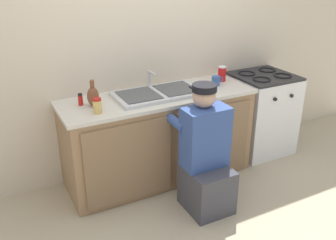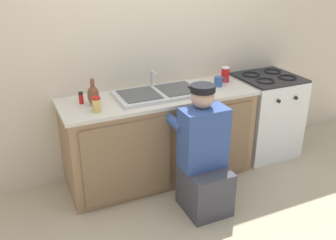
{
  "view_description": "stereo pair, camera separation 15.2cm",
  "coord_description": "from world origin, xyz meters",
  "px_view_note": "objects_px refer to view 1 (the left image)",
  "views": [
    {
      "loc": [
        -1.4,
        -2.61,
        2.03
      ],
      "look_at": [
        0.0,
        0.1,
        0.68
      ],
      "focal_mm": 40.0,
      "sensor_mm": 36.0,
      "label": 1
    },
    {
      "loc": [
        -1.27,
        -2.68,
        2.03
      ],
      "look_at": [
        0.0,
        0.1,
        0.68
      ],
      "focal_mm": 40.0,
      "sensor_mm": 36.0,
      "label": 2
    }
  ],
  "objects_px": {
    "sink_double_basin": "(158,93)",
    "stove_range": "(260,113)",
    "spice_bottle_red": "(80,99)",
    "soda_cup_red": "(222,74)",
    "condiment_jar": "(97,106)",
    "plumber_person": "(205,160)",
    "vase_decorative": "(93,96)",
    "coffee_mug": "(216,81)"
  },
  "relations": [
    {
      "from": "sink_double_basin",
      "to": "stove_range",
      "type": "relative_size",
      "value": 0.9
    },
    {
      "from": "stove_range",
      "to": "spice_bottle_red",
      "type": "distance_m",
      "value": 2.0
    },
    {
      "from": "spice_bottle_red",
      "to": "soda_cup_red",
      "type": "xyz_separation_m",
      "value": [
        1.46,
        0.0,
        0.02
      ]
    },
    {
      "from": "soda_cup_red",
      "to": "condiment_jar",
      "type": "xyz_separation_m",
      "value": [
        -1.38,
        -0.24,
        -0.01
      ]
    },
    {
      "from": "spice_bottle_red",
      "to": "stove_range",
      "type": "bearing_deg",
      "value": -2.35
    },
    {
      "from": "sink_double_basin",
      "to": "plumber_person",
      "type": "xyz_separation_m",
      "value": [
        0.13,
        -0.63,
        -0.41
      ]
    },
    {
      "from": "spice_bottle_red",
      "to": "vase_decorative",
      "type": "xyz_separation_m",
      "value": [
        0.09,
        -0.07,
        0.04
      ]
    },
    {
      "from": "spice_bottle_red",
      "to": "condiment_jar",
      "type": "distance_m",
      "value": 0.25
    },
    {
      "from": "spice_bottle_red",
      "to": "coffee_mug",
      "type": "distance_m",
      "value": 1.33
    },
    {
      "from": "coffee_mug",
      "to": "condiment_jar",
      "type": "height_order",
      "value": "condiment_jar"
    },
    {
      "from": "plumber_person",
      "to": "vase_decorative",
      "type": "bearing_deg",
      "value": 139.51
    },
    {
      "from": "soda_cup_red",
      "to": "vase_decorative",
      "type": "xyz_separation_m",
      "value": [
        -1.37,
        -0.08,
        0.01
      ]
    },
    {
      "from": "spice_bottle_red",
      "to": "condiment_jar",
      "type": "relative_size",
      "value": 0.82
    },
    {
      "from": "stove_range",
      "to": "plumber_person",
      "type": "height_order",
      "value": "plumber_person"
    },
    {
      "from": "stove_range",
      "to": "vase_decorative",
      "type": "bearing_deg",
      "value": 179.81
    },
    {
      "from": "plumber_person",
      "to": "coffee_mug",
      "type": "xyz_separation_m",
      "value": [
        0.49,
        0.62,
        0.44
      ]
    },
    {
      "from": "condiment_jar",
      "to": "vase_decorative",
      "type": "distance_m",
      "value": 0.17
    },
    {
      "from": "sink_double_basin",
      "to": "vase_decorative",
      "type": "bearing_deg",
      "value": 179.63
    },
    {
      "from": "vase_decorative",
      "to": "stove_range",
      "type": "bearing_deg",
      "value": -0.19
    },
    {
      "from": "coffee_mug",
      "to": "soda_cup_red",
      "type": "relative_size",
      "value": 0.83
    },
    {
      "from": "plumber_person",
      "to": "spice_bottle_red",
      "type": "bearing_deg",
      "value": 139.66
    },
    {
      "from": "plumber_person",
      "to": "coffee_mug",
      "type": "bearing_deg",
      "value": 51.24
    },
    {
      "from": "plumber_person",
      "to": "sink_double_basin",
      "type": "bearing_deg",
      "value": 102.12
    },
    {
      "from": "spice_bottle_red",
      "to": "soda_cup_red",
      "type": "bearing_deg",
      "value": 0.17
    },
    {
      "from": "plumber_person",
      "to": "condiment_jar",
      "type": "distance_m",
      "value": 1.0
    },
    {
      "from": "condiment_jar",
      "to": "vase_decorative",
      "type": "height_order",
      "value": "vase_decorative"
    },
    {
      "from": "spice_bottle_red",
      "to": "soda_cup_red",
      "type": "relative_size",
      "value": 0.69
    },
    {
      "from": "sink_double_basin",
      "to": "coffee_mug",
      "type": "distance_m",
      "value": 0.63
    },
    {
      "from": "spice_bottle_red",
      "to": "condiment_jar",
      "type": "height_order",
      "value": "condiment_jar"
    },
    {
      "from": "soda_cup_red",
      "to": "condiment_jar",
      "type": "relative_size",
      "value": 1.19
    },
    {
      "from": "soda_cup_red",
      "to": "vase_decorative",
      "type": "relative_size",
      "value": 0.66
    },
    {
      "from": "spice_bottle_red",
      "to": "soda_cup_red",
      "type": "distance_m",
      "value": 1.46
    },
    {
      "from": "coffee_mug",
      "to": "condiment_jar",
      "type": "xyz_separation_m",
      "value": [
        -1.25,
        -0.15,
        0.02
      ]
    },
    {
      "from": "soda_cup_red",
      "to": "coffee_mug",
      "type": "bearing_deg",
      "value": -145.34
    },
    {
      "from": "stove_range",
      "to": "condiment_jar",
      "type": "relative_size",
      "value": 6.93
    },
    {
      "from": "vase_decorative",
      "to": "coffee_mug",
      "type": "bearing_deg",
      "value": -0.7
    },
    {
      "from": "plumber_person",
      "to": "spice_bottle_red",
      "type": "distance_m",
      "value": 1.18
    },
    {
      "from": "stove_range",
      "to": "condiment_jar",
      "type": "distance_m",
      "value": 1.94
    },
    {
      "from": "sink_double_basin",
      "to": "stove_range",
      "type": "distance_m",
      "value": 1.32
    },
    {
      "from": "spice_bottle_red",
      "to": "coffee_mug",
      "type": "relative_size",
      "value": 0.83
    },
    {
      "from": "coffee_mug",
      "to": "soda_cup_red",
      "type": "distance_m",
      "value": 0.17
    },
    {
      "from": "sink_double_basin",
      "to": "stove_range",
      "type": "xyz_separation_m",
      "value": [
        1.25,
        -0.0,
        -0.44
      ]
    }
  ]
}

